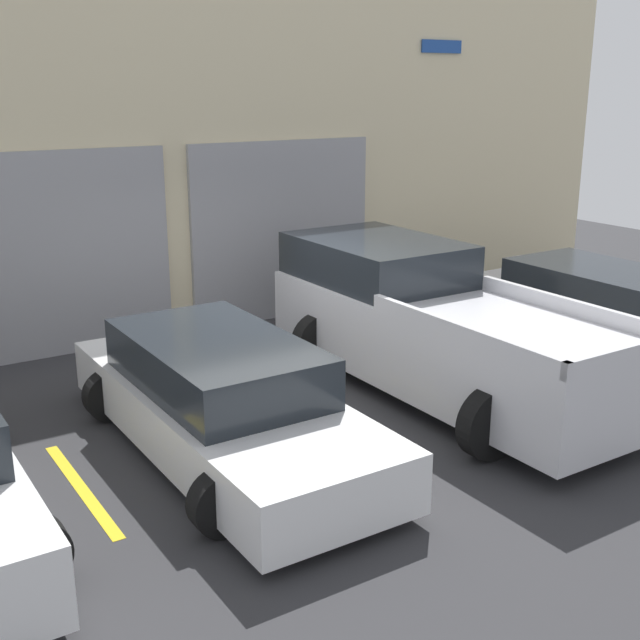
{
  "coord_description": "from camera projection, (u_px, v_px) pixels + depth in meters",
  "views": [
    {
      "loc": [
        -4.95,
        -8.41,
        3.8
      ],
      "look_at": [
        0.0,
        -0.73,
        1.1
      ],
      "focal_mm": 45.0,
      "sensor_mm": 36.0,
      "label": 1
    }
  ],
  "objects": [
    {
      "name": "pickup_truck",
      "position": [
        432.0,
        325.0,
        10.21
      ],
      "size": [
        2.42,
        5.34,
        1.77
      ],
      "color": "silver",
      "rests_on": "ground"
    },
    {
      "name": "parking_stripe_right",
      "position": [
        528.0,
        370.0,
        11.04
      ],
      "size": [
        0.12,
        2.2,
        0.01
      ],
      "primitive_type": "cube",
      "color": "gold",
      "rests_on": "ground"
    },
    {
      "name": "parking_stripe_centre",
      "position": [
        343.0,
        419.0,
        9.43
      ],
      "size": [
        0.12,
        2.2,
        0.01
      ],
      "primitive_type": "cube",
      "color": "gold",
      "rests_on": "ground"
    },
    {
      "name": "ground_plane",
      "position": [
        290.0,
        388.0,
        10.42
      ],
      "size": [
        28.0,
        28.0,
        0.0
      ],
      "primitive_type": "plane",
      "color": "#2D2D30"
    },
    {
      "name": "parking_stripe_left",
      "position": [
        81.0,
        488.0,
        7.82
      ],
      "size": [
        0.12,
        2.2,
        0.01
      ],
      "primitive_type": "cube",
      "color": "gold",
      "rests_on": "ground"
    },
    {
      "name": "shophouse_building",
      "position": [
        178.0,
        143.0,
        12.25
      ],
      "size": [
        17.96,
        0.68,
        5.93
      ],
      "color": "beige",
      "rests_on": "ground"
    },
    {
      "name": "sedan_white",
      "position": [
        221.0,
        400.0,
        8.49
      ],
      "size": [
        2.09,
        4.79,
        1.25
      ],
      "color": "white",
      "rests_on": "ground"
    },
    {
      "name": "van_right",
      "position": [
        605.0,
        312.0,
        11.7
      ],
      "size": [
        2.16,
        4.65,
        1.24
      ],
      "color": "silver",
      "rests_on": "ground"
    }
  ]
}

